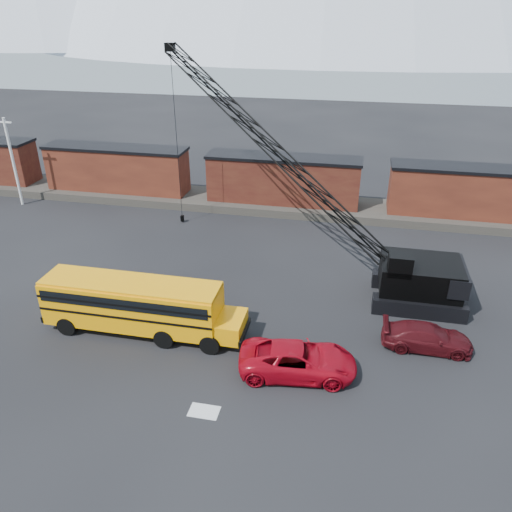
% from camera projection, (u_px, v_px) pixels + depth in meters
% --- Properties ---
extents(ground, '(160.00, 160.00, 0.00)m').
position_uv_depth(ground, '(217.00, 356.00, 26.61)').
color(ground, black).
rests_on(ground, ground).
extents(gravel_berm, '(120.00, 5.00, 0.70)m').
position_uv_depth(gravel_berm, '(283.00, 205.00, 45.64)').
color(gravel_berm, '#443E38').
rests_on(gravel_berm, ground).
extents(boxcar_west_near, '(13.70, 3.10, 4.17)m').
position_uv_depth(boxcar_west_near, '(117.00, 168.00, 47.47)').
color(boxcar_west_near, '#421C13').
rests_on(boxcar_west_near, gravel_berm).
extents(boxcar_mid, '(13.70, 3.10, 4.17)m').
position_uv_depth(boxcar_mid, '(283.00, 179.00, 44.55)').
color(boxcar_mid, '#532517').
rests_on(boxcar_mid, gravel_berm).
extents(boxcar_east_near, '(13.70, 3.10, 4.17)m').
position_uv_depth(boxcar_east_near, '(472.00, 192.00, 41.63)').
color(boxcar_east_near, '#421C13').
rests_on(boxcar_east_near, gravel_berm).
extents(utility_pole, '(1.40, 0.24, 8.00)m').
position_uv_depth(utility_pole, '(13.00, 161.00, 44.81)').
color(utility_pole, silver).
rests_on(utility_pole, ground).
extents(snow_patch, '(1.40, 0.90, 0.02)m').
position_uv_depth(snow_patch, '(204.00, 411.00, 23.03)').
color(snow_patch, silver).
rests_on(snow_patch, ground).
extents(school_bus, '(11.65, 2.65, 3.19)m').
position_uv_depth(school_bus, '(138.00, 304.00, 27.89)').
color(school_bus, '#F39905').
rests_on(school_bus, ground).
extents(red_pickup, '(6.20, 3.42, 1.64)m').
position_uv_depth(red_pickup, '(298.00, 360.00, 25.08)').
color(red_pickup, '#AB0818').
rests_on(red_pickup, ground).
extents(maroon_suv, '(4.82, 2.00, 1.40)m').
position_uv_depth(maroon_suv, '(427.00, 337.00, 26.99)').
color(maroon_suv, '#420B10').
rests_on(maroon_suv, ground).
extents(crawler_crane, '(21.95, 11.70, 14.45)m').
position_uv_depth(crawler_crane, '(272.00, 147.00, 33.72)').
color(crawler_crane, black).
rests_on(crawler_crane, ground).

